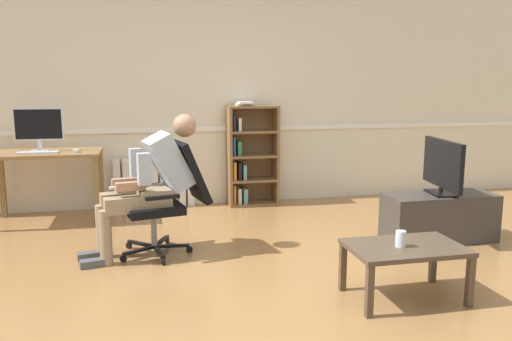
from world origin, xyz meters
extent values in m
plane|color=olive|center=(0.00, 0.00, 0.00)|extent=(18.00, 18.00, 0.00)
cube|color=beige|center=(0.00, 2.65, 1.35)|extent=(12.00, 0.10, 2.70)
cube|color=white|center=(0.00, 2.58, 0.92)|extent=(12.00, 0.03, 0.05)
cube|color=olive|center=(-1.31, 1.86, 0.36)|extent=(0.06, 0.06, 0.72)
cube|color=olive|center=(-1.31, 2.44, 0.36)|extent=(0.06, 0.06, 0.72)
cube|color=olive|center=(-2.35, 2.44, 0.36)|extent=(0.06, 0.06, 0.72)
cube|color=olive|center=(-1.83, 2.15, 0.74)|extent=(1.12, 0.65, 0.04)
cube|color=silver|center=(-1.90, 2.21, 0.76)|extent=(0.18, 0.14, 0.01)
cube|color=silver|center=(-1.90, 2.23, 0.82)|extent=(0.04, 0.02, 0.10)
cube|color=silver|center=(-1.90, 2.23, 1.04)|extent=(0.50, 0.02, 0.34)
cube|color=black|center=(-1.90, 2.22, 1.04)|extent=(0.46, 0.00, 0.31)
cube|color=silver|center=(-1.88, 2.01, 0.77)|extent=(0.40, 0.12, 0.02)
cube|color=white|center=(-1.51, 2.03, 0.77)|extent=(0.06, 0.10, 0.03)
cube|color=brown|center=(0.17, 2.42, 0.60)|extent=(0.03, 0.28, 1.20)
cube|color=brown|center=(0.75, 2.42, 0.60)|extent=(0.03, 0.28, 1.20)
cube|color=brown|center=(0.46, 2.56, 0.60)|extent=(0.57, 0.02, 1.20)
cube|color=brown|center=(0.46, 2.42, 0.01)|extent=(0.54, 0.28, 0.03)
cube|color=brown|center=(0.46, 2.42, 0.31)|extent=(0.54, 0.28, 0.03)
cube|color=brown|center=(0.46, 2.42, 0.60)|extent=(0.54, 0.28, 0.03)
cube|color=brown|center=(0.46, 2.42, 0.90)|extent=(0.54, 0.28, 0.03)
cube|color=brown|center=(0.46, 2.42, 1.19)|extent=(0.54, 0.28, 0.03)
cube|color=orange|center=(0.22, 2.43, 0.14)|extent=(0.03, 0.19, 0.23)
cube|color=orange|center=(0.22, 2.41, 0.43)|extent=(0.03, 0.19, 0.22)
cube|color=#2D519E|center=(0.22, 2.43, 0.73)|extent=(0.03, 0.19, 0.23)
cube|color=black|center=(0.22, 2.42, 1.01)|extent=(0.03, 0.19, 0.19)
cube|color=beige|center=(0.28, 2.42, 0.12)|extent=(0.04, 0.19, 0.19)
cube|color=black|center=(0.29, 2.43, 0.42)|extent=(0.04, 0.19, 0.21)
cube|color=#38844C|center=(0.29, 2.43, 0.70)|extent=(0.04, 0.19, 0.17)
cube|color=white|center=(0.29, 2.41, 0.99)|extent=(0.03, 0.19, 0.15)
cube|color=#6699A3|center=(0.36, 2.41, 0.12)|extent=(0.05, 0.19, 0.18)
cube|color=#6699A3|center=(0.35, 2.40, 0.41)|extent=(0.04, 0.19, 0.18)
cube|color=beige|center=(0.34, 2.46, 1.22)|extent=(0.16, 0.22, 0.02)
cube|color=white|center=(0.36, 2.40, 1.24)|extent=(0.16, 0.22, 0.02)
cube|color=white|center=(-1.14, 2.54, 0.30)|extent=(0.08, 0.08, 0.60)
cube|color=white|center=(-1.03, 2.54, 0.30)|extent=(0.08, 0.08, 0.60)
cube|color=white|center=(-0.93, 2.54, 0.30)|extent=(0.08, 0.08, 0.60)
cube|color=white|center=(-0.82, 2.54, 0.30)|extent=(0.08, 0.08, 0.60)
cube|color=white|center=(-0.71, 2.54, 0.30)|extent=(0.08, 0.08, 0.60)
cube|color=white|center=(-0.60, 2.54, 0.30)|extent=(0.08, 0.08, 0.60)
cube|color=white|center=(-0.50, 2.54, 0.30)|extent=(0.08, 0.08, 0.60)
cube|color=white|center=(-0.39, 2.54, 0.30)|extent=(0.08, 0.08, 0.60)
cube|color=white|center=(-0.28, 2.54, 0.30)|extent=(0.08, 0.08, 0.60)
cube|color=black|center=(-0.73, 0.69, 0.07)|extent=(0.10, 0.30, 0.02)
cylinder|color=black|center=(-0.69, 0.54, 0.03)|extent=(0.03, 0.06, 0.06)
cube|color=black|center=(-0.61, 0.82, 0.07)|extent=(0.30, 0.07, 0.02)
cylinder|color=black|center=(-0.46, 0.80, 0.03)|extent=(0.06, 0.03, 0.06)
cube|color=black|center=(-0.70, 0.97, 0.07)|extent=(0.15, 0.29, 0.02)
cylinder|color=black|center=(-0.64, 1.11, 0.03)|extent=(0.04, 0.06, 0.06)
cube|color=black|center=(-0.87, 0.93, 0.07)|extent=(0.25, 0.23, 0.02)
cylinder|color=black|center=(-0.98, 1.03, 0.03)|extent=(0.06, 0.05, 0.06)
cube|color=black|center=(-0.89, 0.76, 0.07)|extent=(0.28, 0.18, 0.02)
cylinder|color=black|center=(-1.02, 0.68, 0.03)|extent=(0.06, 0.05, 0.06)
cylinder|color=gray|center=(-0.76, 0.83, 0.23)|extent=(0.05, 0.05, 0.30)
cube|color=black|center=(-0.76, 0.83, 0.41)|extent=(0.55, 0.55, 0.07)
cube|color=black|center=(-0.43, 0.90, 0.70)|extent=(0.35, 0.48, 0.54)
cube|color=black|center=(-0.79, 1.09, 0.56)|extent=(0.28, 0.10, 0.03)
cube|color=black|center=(-0.68, 0.58, 0.56)|extent=(0.28, 0.10, 0.03)
cube|color=#937F60|center=(-0.76, 0.83, 0.52)|extent=(0.33, 0.39, 0.14)
cube|color=#A3B2C1|center=(-0.62, 0.86, 0.80)|extent=(0.45, 0.41, 0.52)
sphere|color=#A87A5B|center=(-0.47, 0.90, 1.11)|extent=(0.20, 0.20, 0.20)
cube|color=white|center=(-1.03, 0.77, 0.62)|extent=(0.15, 0.07, 0.02)
cube|color=#937F60|center=(-0.98, 0.89, 0.49)|extent=(0.44, 0.21, 0.13)
cylinder|color=#937F60|center=(-1.19, 0.84, 0.23)|extent=(0.10, 0.10, 0.46)
cube|color=#4C4C51|center=(-1.29, 0.82, 0.03)|extent=(0.23, 0.13, 0.06)
cube|color=#937F60|center=(-0.94, 0.69, 0.49)|extent=(0.44, 0.21, 0.13)
cylinder|color=#937F60|center=(-1.15, 0.65, 0.23)|extent=(0.10, 0.10, 0.46)
cube|color=#4C4C51|center=(-1.24, 0.63, 0.03)|extent=(0.23, 0.13, 0.06)
cube|color=#A3B2C1|center=(-0.89, 0.97, 0.78)|extent=(0.11, 0.10, 0.26)
cube|color=#A87A5B|center=(-0.97, 0.89, 0.64)|extent=(0.25, 0.12, 0.07)
cube|color=#A3B2C1|center=(-0.82, 0.66, 0.78)|extent=(0.11, 0.10, 0.26)
cube|color=#A87A5B|center=(-0.93, 0.70, 0.64)|extent=(0.25, 0.12, 0.07)
cube|color=#3D3833|center=(1.87, 0.64, 0.22)|extent=(1.03, 0.40, 0.45)
cube|color=black|center=(1.87, 0.64, 0.46)|extent=(0.25, 0.35, 0.02)
cylinder|color=black|center=(1.87, 0.64, 0.49)|extent=(0.04, 0.04, 0.05)
cube|color=black|center=(1.87, 0.64, 0.74)|extent=(0.16, 0.76, 0.44)
cube|color=#B7D1F9|center=(1.89, 0.64, 0.74)|extent=(0.11, 0.71, 0.40)
cube|color=#4C3D2D|center=(0.54, -0.69, 0.17)|extent=(0.04, 0.04, 0.35)
cube|color=#4C3D2D|center=(1.25, -0.69, 0.17)|extent=(0.04, 0.04, 0.35)
cube|color=#4C3D2D|center=(1.25, -0.25, 0.17)|extent=(0.04, 0.04, 0.35)
cube|color=#4C3D2D|center=(0.54, -0.25, 0.17)|extent=(0.04, 0.04, 0.35)
cube|color=#4C3D2D|center=(0.90, -0.47, 0.36)|extent=(0.78, 0.50, 0.03)
cylinder|color=silver|center=(0.85, -0.49, 0.43)|extent=(0.07, 0.07, 0.11)
camera|label=1|loc=(-0.81, -3.44, 1.46)|focal=35.21mm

